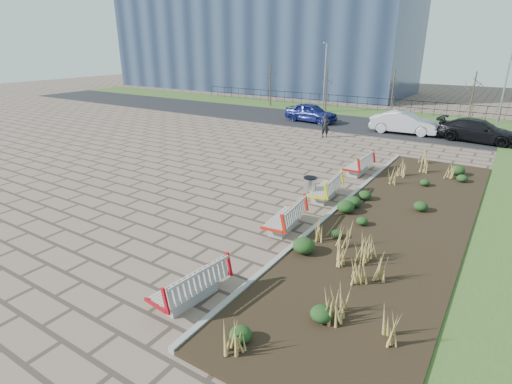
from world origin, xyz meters
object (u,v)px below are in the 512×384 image
Objects in this scene: car_blue at (311,113)px; car_silver at (404,123)px; bench_d at (358,164)px; lamp_east at (505,87)px; bench_c at (324,188)px; pedestrian at (325,126)px; bench_b at (284,216)px; car_black at (478,131)px; litter_bin at (310,189)px; lamp_west at (325,78)px; bench_a at (189,283)px.

car_blue is 0.95× the size of car_silver.
lamp_east is (5.00, 16.09, 2.54)m from bench_d.
car_blue is (-7.87, 11.13, 0.26)m from bench_d.
bench_c is at bearing -103.93° from lamp_east.
lamp_east reaches higher than bench_c.
lamp_east is (9.63, 9.51, 2.25)m from pedestrian.
bench_b is 0.43× the size of car_black.
pedestrian is at bearing 102.32° from bench_b.
bench_b is 0.49× the size of car_blue.
bench_d is 10.72m from car_silver.
bench_c is 0.63m from litter_bin.
bench_c is 17.10m from car_blue.
lamp_west reaches higher than bench_c.
pedestrian is 13.72m from lamp_east.
car_silver is at bearing -32.23° from lamp_west.
litter_bin is 22.44m from lamp_west.
pedestrian is 10.70m from lamp_west.
bench_b is at bearing -101.98° from lamp_east.
car_blue reaches higher than car_black.
bench_a is 23.01m from car_silver.
lamp_east reaches higher than bench_d.
lamp_east is at bearing 22.76° from pedestrian.
pedestrian is (-4.63, 10.65, 0.29)m from bench_c.
lamp_west is (-9.00, 16.09, 2.54)m from bench_d.
car_black is (4.67, -0.01, -0.03)m from car_silver.
bench_b is at bearing -150.23° from car_blue.
car_blue is 0.72× the size of lamp_east.
bench_d is 11.50m from car_black.
car_silver reaches higher than bench_b.
car_silver is at bearing -86.39° from car_blue.
car_blue is at bearing 82.94° from car_silver.
pedestrian is at bearing 110.66° from litter_bin.
litter_bin is at bearing -140.87° from bench_c.
bench_b reaches higher than litter_bin.
bench_c is at bearing -88.33° from pedestrian.
lamp_east is at bearing 72.08° from bench_b.
lamp_west is at bearing 53.92° from car_silver.
bench_b is at bearing -93.60° from pedestrian.
bench_a is 0.35× the size of lamp_east.
bench_b is 18.18m from car_silver.
bench_a is 1.00× the size of bench_d.
bench_a reaches higher than litter_bin.
car_blue is 7.42m from car_silver.
bench_b is 2.18× the size of litter_bin.
bench_c reaches higher than litter_bin.
bench_c is at bearing 170.88° from car_black.
pedestrian is at bearing 121.72° from car_black.
litter_bin is 0.61× the size of pedestrian.
lamp_west is 1.00× the size of lamp_east.
pedestrian is 9.75m from car_black.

